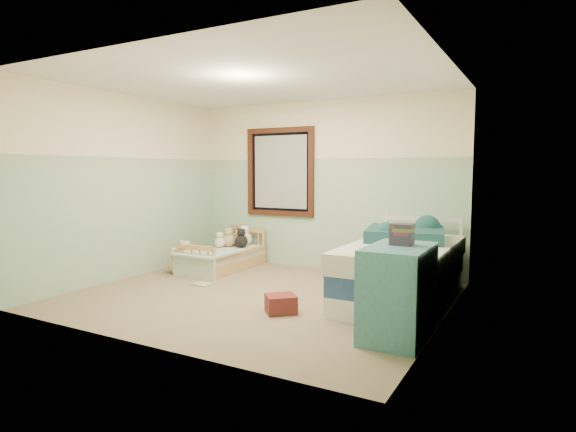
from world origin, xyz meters
The scene contains 29 objects.
floor centered at (0.00, 0.00, -0.01)m, with size 4.20×3.60×0.02m, color #866D52.
ceiling centered at (0.00, 0.00, 2.51)m, with size 4.20×3.60×0.02m, color silver.
wall_back centered at (0.00, 1.80, 1.25)m, with size 4.20×0.04×2.50m, color beige.
wall_front centered at (0.00, -1.80, 1.25)m, with size 4.20×0.04×2.50m, color beige.
wall_left centered at (-2.10, 0.00, 1.25)m, with size 0.04×3.60×2.50m, color beige.
wall_right centered at (2.10, 0.00, 1.25)m, with size 0.04×3.60×2.50m, color beige.
wainscot_mint centered at (0.00, 1.79, 0.75)m, with size 4.20×0.01×1.50m, color #91B996.
border_strip centered at (0.00, 1.79, 1.57)m, with size 4.20×0.01×0.15m, color #587C61.
window_frame centered at (-0.70, 1.76, 1.45)m, with size 1.16×0.06×1.36m, color #3E170C.
window_blinds centered at (-0.70, 1.77, 1.45)m, with size 0.92×0.01×1.12m, color beige.
toddler_bed_frame centered at (-1.27, 1.05, 0.09)m, with size 0.67×1.34×0.17m, color tan.
toddler_mattress centered at (-1.27, 1.05, 0.23)m, with size 0.61×1.29×0.12m, color silver.
patchwork_quilt centered at (-1.27, 0.63, 0.31)m, with size 0.73×0.67×0.03m, color #759FD0.
plush_bed_brown centered at (-1.42, 1.55, 0.40)m, with size 0.21×0.21×0.21m, color brown.
plush_bed_white centered at (-1.22, 1.55, 0.40)m, with size 0.21×0.21×0.21m, color white.
plush_bed_tan centered at (-1.37, 1.33, 0.39)m, with size 0.20×0.20×0.20m, color tan.
plush_bed_dark centered at (-1.14, 1.33, 0.39)m, with size 0.20×0.20×0.20m, color black.
plush_floor_cream centered at (-1.83, 0.84, 0.14)m, with size 0.28×0.28×0.28m, color beige.
plush_floor_tan centered at (-1.69, 0.48, 0.13)m, with size 0.25×0.25×0.25m, color tan.
twin_bed_frame centered at (1.55, 0.58, 0.11)m, with size 1.01×2.02×0.22m, color white.
twin_boxspring centered at (1.55, 0.58, 0.33)m, with size 1.01×2.02×0.22m, color navy.
twin_mattress centered at (1.55, 0.58, 0.55)m, with size 1.05×2.06×0.22m, color beige.
teal_blanket centered at (1.50, 0.88, 0.73)m, with size 0.86×0.91×0.14m, color #173439.
dresser centered at (1.83, -0.58, 0.41)m, with size 0.51×0.82×0.82m, color #3C6A7C.
book_stack centered at (1.83, -0.50, 0.91)m, with size 0.19×0.15×0.19m, color #452426.
red_pillow centered at (0.57, -0.45, 0.09)m, with size 0.30×0.26×0.19m, color #A32620.
floor_book centered at (-0.90, 0.10, 0.01)m, with size 0.23×0.18×0.02m, color yellow.
extra_plush_0 centered at (-1.43, 1.18, 0.37)m, with size 0.16×0.16×0.16m, color beige.
extra_plush_1 centered at (-1.28, 1.46, 0.37)m, with size 0.16×0.16×0.16m, color tan.
Camera 1 is at (2.94, -4.62, 1.48)m, focal length 29.53 mm.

